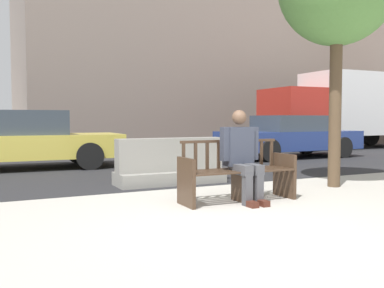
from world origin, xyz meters
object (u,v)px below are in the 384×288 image
at_px(street_bench, 237,174).
at_px(seated_person, 242,154).
at_px(car_taxi_near, 20,140).
at_px(delivery_truck, 346,107).
at_px(car_sedan_far, 291,136).
at_px(jersey_barrier_centre, 170,165).

relative_size(street_bench, seated_person, 1.29).
bearing_deg(street_bench, car_taxi_near, 113.73).
bearing_deg(delivery_truck, car_sedan_far, -152.76).
xyz_separation_m(car_sedan_far, delivery_truck, (4.86, 2.50, 1.02)).
xyz_separation_m(seated_person, jersey_barrier_centre, (-0.26, 1.99, -0.35)).
bearing_deg(seated_person, jersey_barrier_centre, 97.35).
relative_size(jersey_barrier_centre, car_taxi_near, 0.43).
bearing_deg(car_sedan_far, car_taxi_near, 177.03).
xyz_separation_m(car_taxi_near, car_sedan_far, (7.74, -0.40, -0.03)).
relative_size(seated_person, car_taxi_near, 0.28).
bearing_deg(street_bench, delivery_truck, 37.47).
relative_size(street_bench, delivery_truck, 0.25).
distance_m(jersey_barrier_centre, delivery_truck, 11.93).
distance_m(jersey_barrier_centre, car_taxi_near, 4.37).
xyz_separation_m(street_bench, jersey_barrier_centre, (-0.22, 1.94, -0.06)).
height_order(street_bench, delivery_truck, delivery_truck).
height_order(jersey_barrier_centre, car_taxi_near, car_taxi_near).
distance_m(car_taxi_near, car_sedan_far, 7.75).
bearing_deg(delivery_truck, street_bench, -142.53).
relative_size(seated_person, jersey_barrier_centre, 0.66).
bearing_deg(car_sedan_far, seated_person, -134.48).
xyz_separation_m(seated_person, car_sedan_far, (5.21, 5.31, -0.03)).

